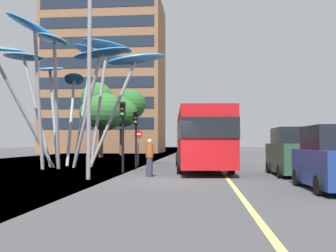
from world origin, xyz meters
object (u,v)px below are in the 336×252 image
(car_parked_mid, at_px, (294,153))
(traffic_light_kerb_far, at_px, (136,127))
(red_bus, at_px, (201,136))
(traffic_light_kerb_near, at_px, (123,121))
(street_lamp, at_px, (97,50))
(pedestrian, at_px, (150,158))
(no_entry_sign, at_px, (138,142))
(leaf_sculpture, at_px, (72,62))

(car_parked_mid, bearing_deg, traffic_light_kerb_far, 149.54)
(red_bus, xyz_separation_m, traffic_light_kerb_near, (-4.03, -2.61, 0.74))
(street_lamp, bearing_deg, car_parked_mid, 16.27)
(street_lamp, bearing_deg, traffic_light_kerb_far, 87.28)
(pedestrian, bearing_deg, car_parked_mid, 10.43)
(no_entry_sign, bearing_deg, car_parked_mid, -38.48)
(traffic_light_kerb_near, height_order, traffic_light_kerb_far, traffic_light_kerb_near)
(leaf_sculpture, height_order, traffic_light_kerb_near, leaf_sculpture)
(traffic_light_kerb_near, bearing_deg, leaf_sculpture, 136.49)
(red_bus, height_order, pedestrian, red_bus)
(red_bus, xyz_separation_m, leaf_sculpture, (-8.21, 1.36, 4.81))
(car_parked_mid, xyz_separation_m, street_lamp, (-8.80, -2.57, 4.46))
(street_lamp, xyz_separation_m, pedestrian, (2.08, 1.33, -4.65))
(leaf_sculpture, xyz_separation_m, traffic_light_kerb_near, (4.18, -3.97, -4.06))
(red_bus, height_order, leaf_sculpture, leaf_sculpture)
(traffic_light_kerb_near, xyz_separation_m, no_entry_sign, (-0.18, 5.89, -1.04))
(traffic_light_kerb_far, height_order, pedestrian, traffic_light_kerb_far)
(traffic_light_kerb_far, relative_size, pedestrian, 2.02)
(car_parked_mid, bearing_deg, leaf_sculpture, 158.66)
(leaf_sculpture, distance_m, street_lamp, 8.49)
(car_parked_mid, height_order, pedestrian, car_parked_mid)
(street_lamp, bearing_deg, red_bus, 54.31)
(traffic_light_kerb_far, bearing_deg, traffic_light_kerb_near, -89.78)
(leaf_sculpture, relative_size, traffic_light_kerb_near, 3.18)
(red_bus, distance_m, leaf_sculpture, 9.61)
(car_parked_mid, relative_size, no_entry_sign, 1.84)
(leaf_sculpture, xyz_separation_m, pedestrian, (5.89, -6.16, -5.86))
(car_parked_mid, bearing_deg, red_bus, 140.92)
(traffic_light_kerb_far, bearing_deg, no_entry_sign, 95.16)
(red_bus, height_order, traffic_light_kerb_near, traffic_light_kerb_near)
(traffic_light_kerb_far, relative_size, no_entry_sign, 1.44)
(pedestrian, distance_m, no_entry_sign, 8.33)
(street_lamp, bearing_deg, pedestrian, 32.57)
(street_lamp, height_order, pedestrian, street_lamp)
(red_bus, xyz_separation_m, no_entry_sign, (-4.22, 3.28, -0.30))
(red_bus, bearing_deg, street_lamp, -125.69)
(red_bus, distance_m, traffic_light_kerb_near, 4.86)
(street_lamp, bearing_deg, no_entry_sign, 88.86)
(red_bus, relative_size, leaf_sculpture, 0.96)
(traffic_light_kerb_near, height_order, no_entry_sign, traffic_light_kerb_near)
(traffic_light_kerb_far, bearing_deg, car_parked_mid, -30.46)
(traffic_light_kerb_far, height_order, street_lamp, street_lamp)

